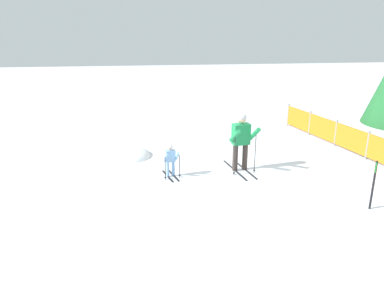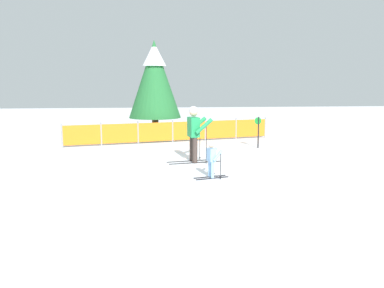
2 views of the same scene
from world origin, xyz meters
TOP-DOWN VIEW (x-y plane):
  - ground_plane at (0.00, 0.00)m, footprint 60.00×60.00m
  - skier_adult at (0.17, 0.13)m, footprint 1.72×0.83m
  - skier_child at (0.39, -1.98)m, footprint 0.94×0.51m
  - safety_fence at (-0.27, 4.45)m, footprint 8.85×2.03m
  - trail_marker at (2.96, 2.60)m, footprint 0.23×0.19m
  - snow_mound at (-1.52, -3.10)m, footprint 1.32×1.12m

SIDE VIEW (x-z plane):
  - ground_plane at x=0.00m, z-range 0.00..0.00m
  - snow_mound at x=-1.52m, z-range -0.26..0.26m
  - safety_fence at x=-0.27m, z-range 0.00..0.94m
  - skier_child at x=0.39m, z-range 0.07..1.05m
  - trail_marker at x=2.96m, z-range 0.15..1.37m
  - skier_adult at x=0.17m, z-range 0.17..1.95m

